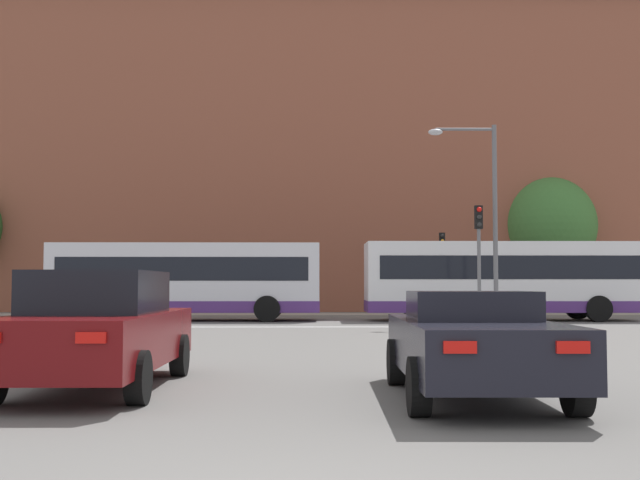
{
  "coord_description": "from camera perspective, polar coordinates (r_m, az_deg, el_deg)",
  "views": [
    {
      "loc": [
        0.21,
        -4.74,
        1.4
      ],
      "look_at": [
        0.59,
        28.78,
        3.29
      ],
      "focal_mm": 45.0,
      "sensor_mm": 36.0,
      "label": 1
    }
  ],
  "objects": [
    {
      "name": "stop_line_strip",
      "position": [
        26.84,
        -1.1,
        -6.2
      ],
      "size": [
        9.69,
        0.3,
        0.01
      ],
      "primitive_type": "cube",
      "color": "silver",
      "rests_on": "ground_plane"
    },
    {
      "name": "car_roadster_right",
      "position": [
        10.18,
        10.85,
        -7.21
      ],
      "size": [
        1.96,
        4.48,
        1.32
      ],
      "rotation": [
        0.0,
        0.0,
        -0.02
      ],
      "color": "black",
      "rests_on": "ground_plane"
    },
    {
      "name": "car_saloon_left",
      "position": [
        11.32,
        -15.47,
        -6.14
      ],
      "size": [
        1.95,
        4.89,
        1.59
      ],
      "rotation": [
        0.0,
        0.0,
        0.0
      ],
      "color": "#600C0F",
      "rests_on": "ground_plane"
    },
    {
      "name": "far_pavement",
      "position": [
        38.52,
        -0.96,
        -5.29
      ],
      "size": [
        70.77,
        2.5,
        0.01
      ],
      "primitive_type": "cube",
      "color": "gray",
      "rests_on": "ground_plane"
    },
    {
      "name": "tree_kerbside",
      "position": [
        44.16,
        15.97,
        0.98
      ],
      "size": [
        4.95,
        4.95,
        7.14
      ],
      "color": "#4C3823",
      "rests_on": "ground_plane"
    },
    {
      "name": "bus_crossing_lead",
      "position": [
        32.38,
        12.87,
        -2.7
      ],
      "size": [
        10.8,
        2.68,
        3.07
      ],
      "rotation": [
        0.0,
        0.0,
        1.57
      ],
      "color": "silver",
      "rests_on": "ground_plane"
    },
    {
      "name": "traffic_light_far_right",
      "position": [
        37.97,
        8.69,
        -1.36
      ],
      "size": [
        0.26,
        0.31,
        3.86
      ],
      "color": "slate",
      "rests_on": "ground_plane"
    },
    {
      "name": "street_lamp_junction",
      "position": [
        28.26,
        11.5,
        2.72
      ],
      "size": [
        2.37,
        0.36,
        6.95
      ],
      "color": "slate",
      "rests_on": "ground_plane"
    },
    {
      "name": "pedestrian_waiting",
      "position": [
        40.26,
        15.14,
        -3.65
      ],
      "size": [
        0.45,
        0.32,
        1.73
      ],
      "rotation": [
        0.0,
        0.0,
        2.86
      ],
      "color": "brown",
      "rests_on": "ground_plane"
    },
    {
      "name": "traffic_light_near_right",
      "position": [
        27.81,
        11.24,
        -0.33
      ],
      "size": [
        0.26,
        0.31,
        4.11
      ],
      "color": "slate",
      "rests_on": "ground_plane"
    },
    {
      "name": "bus_crossing_trailing",
      "position": [
        31.97,
        -9.46,
        -2.79
      ],
      "size": [
        10.44,
        2.73,
        3.01
      ],
      "rotation": [
        0.0,
        0.0,
        1.57
      ],
      "color": "silver",
      "rests_on": "ground_plane"
    },
    {
      "name": "brick_civic_building",
      "position": [
        48.41,
        -2.78,
        6.25
      ],
      "size": [
        44.79,
        12.9,
        24.03
      ],
      "color": "brown",
      "rests_on": "ground_plane"
    }
  ]
}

